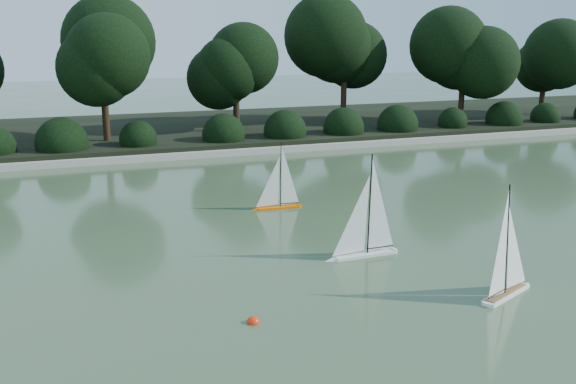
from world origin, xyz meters
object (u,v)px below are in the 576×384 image
Objects in this scene: sailboat_white_b at (511,276)px; race_buoy at (253,323)px; sailboat_white_a at (359,240)px; sailboat_orange at (275,198)px.

sailboat_white_b reaches higher than race_buoy.
sailboat_orange is at bearing 96.38° from sailboat_white_a.
race_buoy is (-1.85, -4.69, -0.22)m from sailboat_orange.
race_buoy is at bearing -111.52° from sailboat_orange.
sailboat_white_b is 5.25m from sailboat_orange.
sailboat_orange is at bearing 68.48° from race_buoy.
sailboat_white_a reaches higher than race_buoy.
sailboat_white_a is at bearing 36.93° from race_buoy.
sailboat_white_a is 1.07× the size of sailboat_white_b.
race_buoy is (-2.19, -1.65, -0.27)m from sailboat_white_a.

